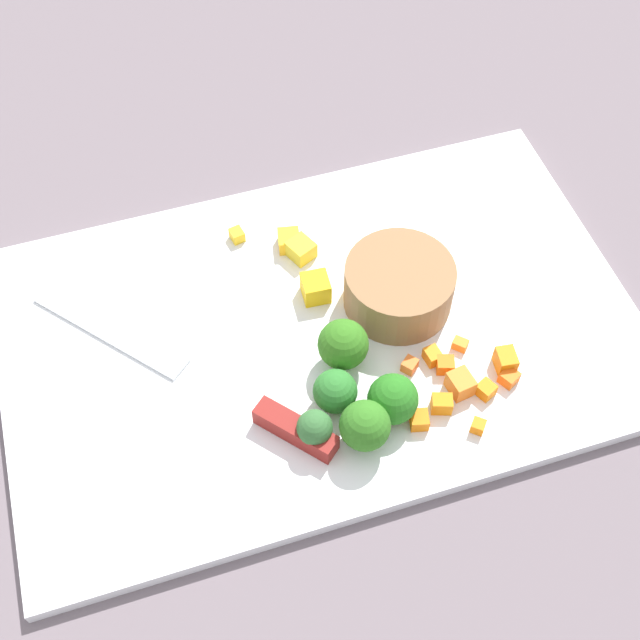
% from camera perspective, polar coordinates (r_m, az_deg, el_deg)
% --- Properties ---
extents(ground_plane, '(4.00, 4.00, 0.00)m').
position_cam_1_polar(ground_plane, '(0.71, 0.00, -1.00)').
color(ground_plane, slate).
extents(cutting_board, '(0.52, 0.33, 0.01)m').
position_cam_1_polar(cutting_board, '(0.71, 0.00, -0.74)').
color(cutting_board, white).
rests_on(cutting_board, ground_plane).
extents(prep_bowl, '(0.09, 0.09, 0.04)m').
position_cam_1_polar(prep_bowl, '(0.70, 5.35, 2.29)').
color(prep_bowl, olive).
rests_on(prep_bowl, cutting_board).
extents(chef_knife, '(0.21, 0.23, 0.02)m').
position_cam_1_polar(chef_knife, '(0.66, -6.02, -5.07)').
color(chef_knife, silver).
rests_on(chef_knife, cutting_board).
extents(carrot_dice_0, '(0.02, 0.02, 0.01)m').
position_cam_1_polar(carrot_dice_0, '(0.65, 6.72, -6.73)').
color(carrot_dice_0, orange).
rests_on(carrot_dice_0, cutting_board).
extents(carrot_dice_1, '(0.02, 0.02, 0.01)m').
position_cam_1_polar(carrot_dice_1, '(0.66, 8.24, -5.64)').
color(carrot_dice_1, orange).
rests_on(carrot_dice_1, cutting_board).
extents(carrot_dice_2, '(0.01, 0.01, 0.01)m').
position_cam_1_polar(carrot_dice_2, '(0.66, 10.65, -7.07)').
color(carrot_dice_2, orange).
rests_on(carrot_dice_2, cutting_board).
extents(carrot_dice_3, '(0.02, 0.02, 0.02)m').
position_cam_1_polar(carrot_dice_3, '(0.67, 9.48, -4.29)').
color(carrot_dice_3, orange).
rests_on(carrot_dice_3, cutting_board).
extents(carrot_dice_4, '(0.01, 0.02, 0.01)m').
position_cam_1_polar(carrot_dice_4, '(0.68, 7.62, -2.43)').
color(carrot_dice_4, orange).
rests_on(carrot_dice_4, cutting_board).
extents(carrot_dice_5, '(0.02, 0.02, 0.01)m').
position_cam_1_polar(carrot_dice_5, '(0.68, 6.08, -3.06)').
color(carrot_dice_5, orange).
rests_on(carrot_dice_5, cutting_board).
extents(carrot_dice_6, '(0.02, 0.02, 0.02)m').
position_cam_1_polar(carrot_dice_6, '(0.69, 12.43, -2.71)').
color(carrot_dice_6, orange).
rests_on(carrot_dice_6, cutting_board).
extents(carrot_dice_7, '(0.02, 0.02, 0.01)m').
position_cam_1_polar(carrot_dice_7, '(0.68, 8.46, -3.02)').
color(carrot_dice_7, orange).
rests_on(carrot_dice_7, cutting_board).
extents(carrot_dice_8, '(0.02, 0.02, 0.01)m').
position_cam_1_polar(carrot_dice_8, '(0.65, 4.65, -6.24)').
color(carrot_dice_8, orange).
rests_on(carrot_dice_8, cutting_board).
extents(carrot_dice_9, '(0.02, 0.02, 0.01)m').
position_cam_1_polar(carrot_dice_9, '(0.68, 12.67, -3.82)').
color(carrot_dice_9, orange).
rests_on(carrot_dice_9, cutting_board).
extents(carrot_dice_10, '(0.02, 0.02, 0.01)m').
position_cam_1_polar(carrot_dice_10, '(0.68, 11.15, -4.66)').
color(carrot_dice_10, orange).
rests_on(carrot_dice_10, cutting_board).
extents(carrot_dice_11, '(0.01, 0.01, 0.01)m').
position_cam_1_polar(carrot_dice_11, '(0.70, 9.46, -1.63)').
color(carrot_dice_11, orange).
rests_on(carrot_dice_11, cutting_board).
extents(pepper_dice_0, '(0.03, 0.03, 0.02)m').
position_cam_1_polar(pepper_dice_0, '(0.74, -1.30, 4.78)').
color(pepper_dice_0, yellow).
rests_on(pepper_dice_0, cutting_board).
extents(pepper_dice_1, '(0.01, 0.01, 0.01)m').
position_cam_1_polar(pepper_dice_1, '(0.76, -5.64, 5.74)').
color(pepper_dice_1, yellow).
rests_on(pepper_dice_1, cutting_board).
extents(pepper_dice_2, '(0.02, 0.02, 0.02)m').
position_cam_1_polar(pepper_dice_2, '(0.71, -0.30, 2.19)').
color(pepper_dice_2, yellow).
rests_on(pepper_dice_2, cutting_board).
extents(pepper_dice_3, '(0.02, 0.02, 0.01)m').
position_cam_1_polar(pepper_dice_3, '(0.75, -2.35, 5.32)').
color(pepper_dice_3, yellow).
rests_on(pepper_dice_3, cutting_board).
extents(broccoli_floret_0, '(0.03, 0.03, 0.03)m').
position_cam_1_polar(broccoli_floret_0, '(0.63, -0.36, -7.32)').
color(broccoli_floret_0, '#90B154').
rests_on(broccoli_floret_0, cutting_board).
extents(broccoli_floret_1, '(0.04, 0.04, 0.05)m').
position_cam_1_polar(broccoli_floret_1, '(0.66, 1.58, -1.69)').
color(broccoli_floret_1, '#83BD5D').
rests_on(broccoli_floret_1, cutting_board).
extents(broccoli_floret_2, '(0.04, 0.04, 0.04)m').
position_cam_1_polar(broccoli_floret_2, '(0.64, 4.94, -5.37)').
color(broccoli_floret_2, '#8EC15E').
rests_on(broccoli_floret_2, cutting_board).
extents(broccoli_floret_3, '(0.03, 0.03, 0.04)m').
position_cam_1_polar(broccoli_floret_3, '(0.65, 1.03, -4.86)').
color(broccoli_floret_3, '#84BF5A').
rests_on(broccoli_floret_3, cutting_board).
extents(broccoli_floret_4, '(0.04, 0.04, 0.04)m').
position_cam_1_polar(broccoli_floret_4, '(0.63, 3.34, -7.10)').
color(broccoli_floret_4, '#8AB26C').
rests_on(broccoli_floret_4, cutting_board).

